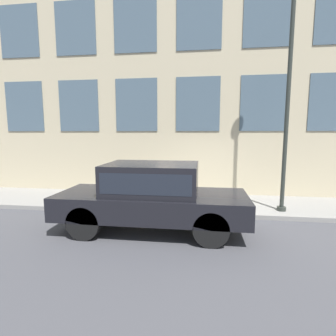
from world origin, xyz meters
name	(u,v)px	position (x,y,z in m)	size (l,w,h in m)	color
ground_plane	(194,217)	(0.00, 0.00, 0.00)	(80.00, 80.00, 0.00)	#47474C
sidewalk	(195,204)	(1.26, 0.00, 0.07)	(2.52, 60.00, 0.13)	gray
building_facade	(199,64)	(2.67, 0.00, 5.01)	(0.33, 40.00, 10.01)	#C6B793
fire_hydrant	(177,196)	(0.39, 0.54, 0.53)	(0.28, 0.41, 0.78)	#2D7260
person	(159,184)	(0.91, 1.19, 0.77)	(0.26, 0.17, 1.06)	navy
parked_car_charcoal_near	(152,194)	(-1.20, 1.02, 0.96)	(1.80, 4.71, 1.72)	black
street_lamp	(289,73)	(0.58, -2.62, 4.14)	(0.36, 0.36, 6.57)	#2D332D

